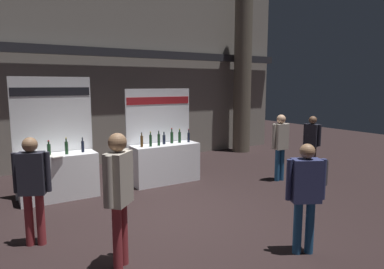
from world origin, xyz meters
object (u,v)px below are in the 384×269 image
(visitor_1, at_px, (280,142))
(visitor_4, at_px, (119,188))
(exhibitor_booth_1, at_px, (164,159))
(trash_bin, at_px, (320,172))
(visitor_2, at_px, (306,189))
(exhibitor_booth_0, at_px, (58,170))
(visitor_0, at_px, (312,141))
(visitor_3, at_px, (32,182))

(visitor_1, relative_size, visitor_4, 0.93)
(exhibitor_booth_1, height_order, visitor_4, exhibitor_booth_1)
(exhibitor_booth_1, distance_m, visitor_1, 2.94)
(exhibitor_booth_1, relative_size, trash_bin, 3.80)
(trash_bin, relative_size, visitor_2, 0.38)
(trash_bin, bearing_deg, visitor_1, 128.36)
(exhibitor_booth_0, xyz_separation_m, exhibitor_booth_1, (2.51, -0.07, -0.03))
(trash_bin, bearing_deg, visitor_4, -167.93)
(visitor_0, bearing_deg, visitor_4, 91.25)
(trash_bin, distance_m, visitor_1, 1.19)
(visitor_0, bearing_deg, trash_bin, 125.48)
(visitor_0, relative_size, visitor_2, 0.99)
(exhibitor_booth_0, height_order, visitor_4, exhibitor_booth_0)
(exhibitor_booth_0, height_order, visitor_2, exhibitor_booth_0)
(visitor_0, bearing_deg, exhibitor_booth_1, 53.07)
(exhibitor_booth_0, xyz_separation_m, visitor_2, (2.53, -4.43, 0.34))
(visitor_1, bearing_deg, exhibitor_booth_1, -25.47)
(visitor_1, height_order, visitor_4, visitor_4)
(visitor_0, distance_m, visitor_3, 7.02)
(visitor_4, bearing_deg, visitor_3, -99.56)
(exhibitor_booth_0, height_order, visitor_3, exhibitor_booth_0)
(exhibitor_booth_1, xyz_separation_m, visitor_3, (-3.24, -2.06, 0.39))
(exhibitor_booth_0, distance_m, visitor_3, 2.27)
(visitor_1, relative_size, visitor_3, 1.01)
(visitor_0, bearing_deg, visitor_3, 78.87)
(visitor_0, relative_size, visitor_1, 0.94)
(visitor_1, bearing_deg, visitor_0, -174.95)
(exhibitor_booth_0, height_order, visitor_1, exhibitor_booth_0)
(trash_bin, bearing_deg, visitor_0, 52.01)
(exhibitor_booth_1, bearing_deg, visitor_2, -89.68)
(exhibitor_booth_1, relative_size, visitor_1, 1.38)
(visitor_4, bearing_deg, exhibitor_booth_0, -131.17)
(exhibitor_booth_1, bearing_deg, visitor_1, -29.24)
(exhibitor_booth_0, xyz_separation_m, visitor_0, (6.26, -1.46, 0.31))
(trash_bin, bearing_deg, exhibitor_booth_0, 158.31)
(visitor_2, xyz_separation_m, visitor_3, (-3.26, 2.30, 0.02))
(visitor_3, distance_m, visitor_4, 1.57)
(trash_bin, bearing_deg, visitor_2, -145.04)
(visitor_4, bearing_deg, visitor_1, 157.89)
(exhibitor_booth_0, height_order, trash_bin, exhibitor_booth_0)
(exhibitor_booth_1, xyz_separation_m, visitor_1, (2.54, -1.42, 0.41))
(visitor_2, relative_size, visitor_4, 0.89)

